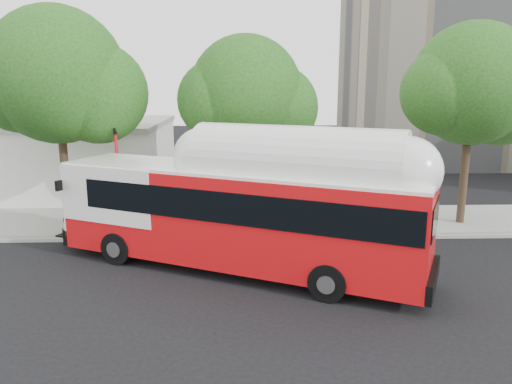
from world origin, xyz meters
TOP-DOWN VIEW (x-y plane):
  - ground at (0.00, 0.00)m, footprint 120.00×120.00m
  - sidewalk at (0.00, 6.50)m, footprint 60.00×5.00m
  - curb_strip at (0.00, 3.90)m, footprint 60.00×0.30m
  - red_curb_segment at (-3.00, 3.90)m, footprint 10.00×0.32m
  - street_tree_left at (-8.53, 5.56)m, footprint 6.67×5.80m
  - street_tree_mid at (-0.59, 6.06)m, footprint 5.75×5.00m
  - street_tree_right at (9.44, 5.86)m, footprint 6.21×5.40m
  - low_commercial_bldg at (-14.00, 14.00)m, footprint 16.20×10.20m
  - transit_bus at (-1.31, 0.46)m, footprint 13.79×8.21m
  - signal_pole at (-6.43, 4.48)m, footprint 0.13×0.44m

SIDE VIEW (x-z plane):
  - ground at x=0.00m, z-range 0.00..0.00m
  - sidewalk at x=0.00m, z-range 0.00..0.15m
  - curb_strip at x=0.00m, z-range 0.00..0.15m
  - red_curb_segment at x=-3.00m, z-range 0.00..0.16m
  - transit_bus at x=-1.31m, z-range -0.14..4.03m
  - low_commercial_bldg at x=-14.00m, z-range 0.03..4.28m
  - signal_pole at x=-6.43m, z-range 0.06..4.76m
  - street_tree_mid at x=-0.59m, z-range 1.60..10.22m
  - street_tree_right at x=9.44m, z-range 1.67..10.85m
  - street_tree_left at x=-8.53m, z-range 1.73..11.47m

